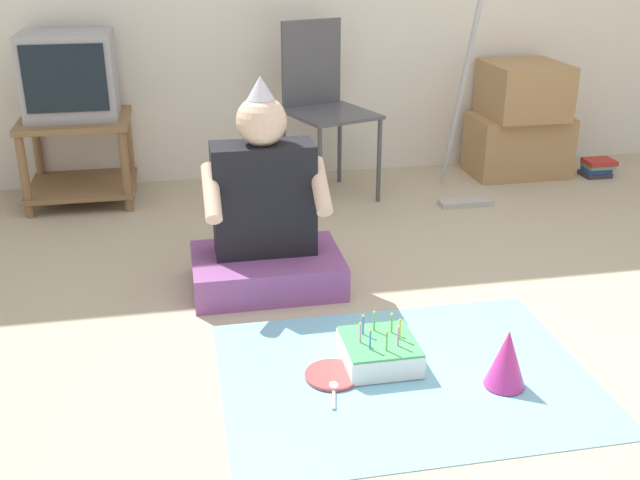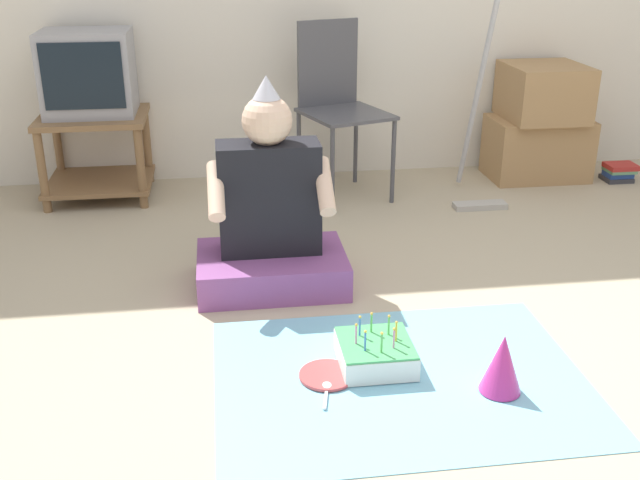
% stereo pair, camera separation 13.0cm
% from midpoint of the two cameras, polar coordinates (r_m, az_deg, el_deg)
% --- Properties ---
extents(ground_plane, '(16.00, 16.00, 0.00)m').
position_cam_midpoint_polar(ground_plane, '(2.67, 9.09, -8.46)').
color(ground_plane, tan).
extents(tv_stand, '(0.56, 0.51, 0.46)m').
position_cam_midpoint_polar(tv_stand, '(4.22, -18.75, 6.40)').
color(tv_stand, olive).
rests_on(tv_stand, ground_plane).
extents(tv, '(0.46, 0.39, 0.43)m').
position_cam_midpoint_polar(tv, '(4.16, -19.41, 11.78)').
color(tv, '#99999E').
rests_on(tv, tv_stand).
extents(folding_chair, '(0.52, 0.54, 0.93)m').
position_cam_midpoint_polar(folding_chair, '(4.08, -0.75, 10.78)').
color(folding_chair, '#4C4C51').
rests_on(folding_chair, ground_plane).
extents(cardboard_box_stack, '(0.56, 0.46, 0.66)m').
position_cam_midpoint_polar(cardboard_box_stack, '(4.58, 14.23, 8.82)').
color(cardboard_box_stack, '#A87F51').
rests_on(cardboard_box_stack, ground_plane).
extents(dust_mop, '(0.28, 0.43, 1.08)m').
position_cam_midpoint_polar(dust_mop, '(4.06, 9.90, 7.07)').
color(dust_mop, '#B2ADA3').
rests_on(dust_mop, ground_plane).
extents(book_pile, '(0.18, 0.14, 0.10)m').
position_cam_midpoint_polar(book_pile, '(4.75, 19.64, 5.22)').
color(book_pile, '#333338').
rests_on(book_pile, ground_plane).
extents(person_seated, '(0.60, 0.42, 0.86)m').
position_cam_midpoint_polar(person_seated, '(3.02, -5.43, 1.31)').
color(person_seated, '#8C4C8C').
rests_on(person_seated, ground_plane).
extents(party_cloth, '(1.21, 0.91, 0.01)m').
position_cam_midpoint_polar(party_cloth, '(2.52, 5.04, -10.29)').
color(party_cloth, '#7FC6E0').
rests_on(party_cloth, ground_plane).
extents(birthday_cake, '(0.25, 0.25, 0.16)m').
position_cam_midpoint_polar(birthday_cake, '(2.55, 3.08, -8.50)').
color(birthday_cake, white).
rests_on(birthday_cake, party_cloth).
extents(party_hat_blue, '(0.13, 0.13, 0.20)m').
position_cam_midpoint_polar(party_hat_blue, '(2.46, 12.58, -8.79)').
color(party_hat_blue, '#CC338C').
rests_on(party_hat_blue, party_cloth).
extents(paper_plate, '(0.19, 0.19, 0.01)m').
position_cam_midpoint_polar(paper_plate, '(2.50, -0.54, -10.25)').
color(paper_plate, '#D84C4C').
rests_on(paper_plate, party_cloth).
extents(plastic_spoon_near, '(0.05, 0.14, 0.01)m').
position_cam_midpoint_polar(plastic_spoon_near, '(2.43, -0.51, -11.27)').
color(plastic_spoon_near, white).
rests_on(plastic_spoon_near, party_cloth).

